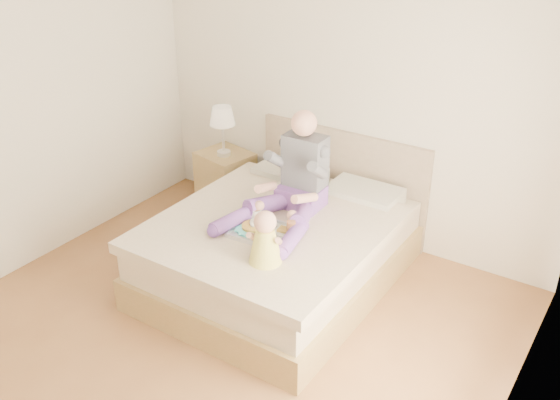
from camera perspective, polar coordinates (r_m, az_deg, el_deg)
The scene contains 7 objects.
room at distance 3.86m, azimuth -7.27°, elevation 3.86°, with size 4.02×4.22×2.71m.
bed at distance 5.22m, azimuth 0.41°, elevation -4.03°, with size 1.70×2.18×1.00m.
nightstand at distance 6.37m, azimuth -4.98°, elevation 1.80°, with size 0.57×0.53×0.60m.
lamp at distance 6.06m, azimuth -5.30°, elevation 7.41°, with size 0.24×0.24×0.50m.
adult at distance 4.98m, azimuth 1.24°, elevation 1.46°, with size 0.72×1.02×0.85m.
tray at distance 4.77m, azimuth -1.35°, elevation -2.76°, with size 0.51×0.42×0.14m.
baby at distance 4.38m, azimuth -1.31°, elevation -3.76°, with size 0.27×0.36×0.40m.
Camera 1 is at (2.42, -2.66, 3.03)m, focal length 40.00 mm.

